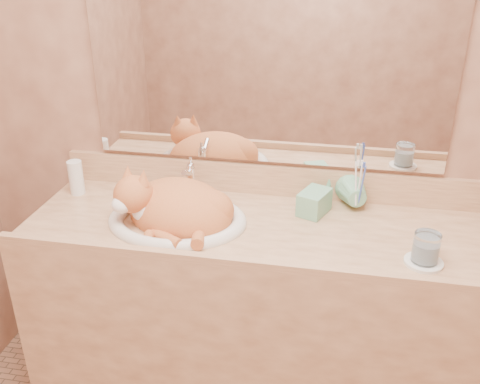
% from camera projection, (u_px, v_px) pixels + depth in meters
% --- Properties ---
extents(wall_back, '(2.40, 0.02, 2.50)m').
position_uv_depth(wall_back, '(267.00, 92.00, 1.93)').
color(wall_back, brown).
rests_on(wall_back, ground).
extents(vanity_counter, '(1.60, 0.55, 0.85)m').
position_uv_depth(vanity_counter, '(252.00, 323.00, 2.04)').
color(vanity_counter, '#966643').
rests_on(vanity_counter, floor).
extents(mirror, '(1.30, 0.02, 0.80)m').
position_uv_depth(mirror, '(267.00, 54.00, 1.86)').
color(mirror, white).
rests_on(mirror, wall_back).
extents(sink_basin, '(0.55, 0.49, 0.15)m').
position_uv_depth(sink_basin, '(177.00, 203.00, 1.85)').
color(sink_basin, white).
rests_on(sink_basin, vanity_counter).
extents(faucet, '(0.05, 0.11, 0.16)m').
position_uv_depth(faucet, '(191.00, 180.00, 2.02)').
color(faucet, white).
rests_on(faucet, vanity_counter).
extents(cat, '(0.48, 0.44, 0.22)m').
position_uv_depth(cat, '(173.00, 205.00, 1.86)').
color(cat, '#B8572A').
rests_on(cat, sink_basin).
extents(soap_dispenser, '(0.11, 0.11, 0.19)m').
position_uv_depth(soap_dispenser, '(307.00, 196.00, 1.85)').
color(soap_dispenser, '#70B38C').
rests_on(soap_dispenser, vanity_counter).
extents(toothbrush_cup, '(0.14, 0.14, 0.11)m').
position_uv_depth(toothbrush_cup, '(357.00, 200.00, 1.92)').
color(toothbrush_cup, '#70B38C').
rests_on(toothbrush_cup, vanity_counter).
extents(toothbrushes, '(0.03, 0.03, 0.21)m').
position_uv_depth(toothbrushes, '(359.00, 182.00, 1.89)').
color(toothbrushes, white).
rests_on(toothbrushes, toothbrush_cup).
extents(saucer, '(0.12, 0.12, 0.01)m').
position_uv_depth(saucer, '(423.00, 262.00, 1.64)').
color(saucer, white).
rests_on(saucer, vanity_counter).
extents(water_glass, '(0.08, 0.08, 0.09)m').
position_uv_depth(water_glass, '(426.00, 248.00, 1.62)').
color(water_glass, white).
rests_on(water_glass, saucer).
extents(lotion_bottle, '(0.06, 0.06, 0.13)m').
position_uv_depth(lotion_bottle, '(76.00, 177.00, 2.06)').
color(lotion_bottle, white).
rests_on(lotion_bottle, vanity_counter).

